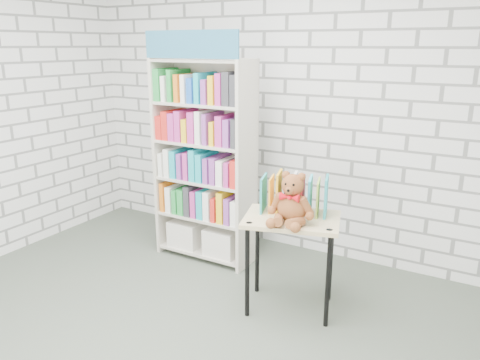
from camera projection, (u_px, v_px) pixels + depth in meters
The scene contains 6 objects.
ground at pixel (159, 344), 3.25m from camera, with size 4.50×4.50×0.00m, color #485044.
room_shell at pixel (144, 83), 2.75m from camera, with size 4.52×4.02×2.81m.
bookshelf at pixel (205, 160), 4.35m from camera, with size 0.94×0.37×2.12m.
display_table at pixel (291, 231), 3.52m from camera, with size 0.81×0.67×0.76m.
table_books at pixel (294, 194), 3.56m from camera, with size 0.53×0.35×0.29m.
teddy_bear at pixel (291, 203), 3.35m from camera, with size 0.35×0.32×0.38m.
Camera 1 is at (1.89, -2.15, 2.00)m, focal length 35.00 mm.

